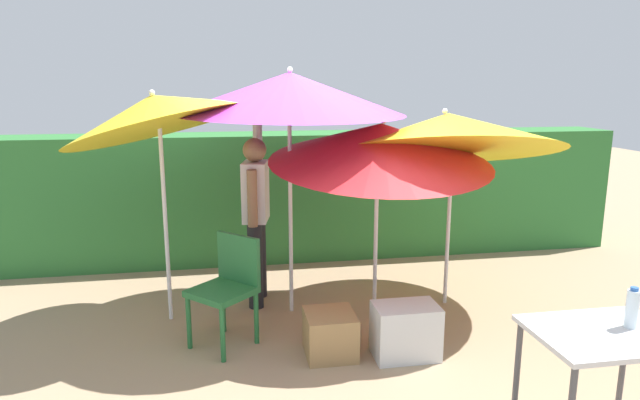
{
  "coord_description": "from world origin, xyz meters",
  "views": [
    {
      "loc": [
        -0.79,
        -4.28,
        2.09
      ],
      "look_at": [
        0.0,
        0.3,
        1.1
      ],
      "focal_mm": 30.74,
      "sensor_mm": 36.0,
      "label": 1
    }
  ],
  "objects_px": {
    "umbrella_navy": "(448,133)",
    "umbrella_yellow": "(290,93)",
    "folding_table": "(604,347)",
    "person_vendor": "(256,208)",
    "umbrella_rainbow": "(381,143)",
    "crate_cardboard": "(330,334)",
    "umbrella_orange": "(156,112)",
    "cooler_box": "(406,331)",
    "bottle_water": "(632,308)",
    "chair_plastic": "(228,284)"
  },
  "relations": [
    {
      "from": "umbrella_rainbow",
      "to": "umbrella_yellow",
      "type": "bearing_deg",
      "value": 162.63
    },
    {
      "from": "umbrella_yellow",
      "to": "folding_table",
      "type": "height_order",
      "value": "umbrella_yellow"
    },
    {
      "from": "cooler_box",
      "to": "chair_plastic",
      "type": "bearing_deg",
      "value": 160.78
    },
    {
      "from": "umbrella_rainbow",
      "to": "umbrella_orange",
      "type": "xyz_separation_m",
      "value": [
        -1.88,
        0.21,
        0.27
      ]
    },
    {
      "from": "umbrella_orange",
      "to": "chair_plastic",
      "type": "height_order",
      "value": "umbrella_orange"
    },
    {
      "from": "chair_plastic",
      "to": "crate_cardboard",
      "type": "distance_m",
      "value": 0.91
    },
    {
      "from": "umbrella_rainbow",
      "to": "folding_table",
      "type": "height_order",
      "value": "umbrella_rainbow"
    },
    {
      "from": "person_vendor",
      "to": "bottle_water",
      "type": "height_order",
      "value": "person_vendor"
    },
    {
      "from": "umbrella_orange",
      "to": "umbrella_navy",
      "type": "xyz_separation_m",
      "value": [
        2.57,
        -0.03,
        -0.21
      ]
    },
    {
      "from": "bottle_water",
      "to": "umbrella_yellow",
      "type": "bearing_deg",
      "value": 126.21
    },
    {
      "from": "umbrella_orange",
      "to": "cooler_box",
      "type": "height_order",
      "value": "umbrella_orange"
    },
    {
      "from": "person_vendor",
      "to": "umbrella_rainbow",
      "type": "bearing_deg",
      "value": -25.82
    },
    {
      "from": "person_vendor",
      "to": "bottle_water",
      "type": "relative_size",
      "value": 7.83
    },
    {
      "from": "bottle_water",
      "to": "umbrella_orange",
      "type": "bearing_deg",
      "value": 141.23
    },
    {
      "from": "umbrella_orange",
      "to": "umbrella_yellow",
      "type": "height_order",
      "value": "umbrella_orange"
    },
    {
      "from": "chair_plastic",
      "to": "umbrella_rainbow",
      "type": "bearing_deg",
      "value": 13.41
    },
    {
      "from": "umbrella_orange",
      "to": "chair_plastic",
      "type": "relative_size",
      "value": 2.58
    },
    {
      "from": "folding_table",
      "to": "bottle_water",
      "type": "xyz_separation_m",
      "value": [
        0.17,
        0.03,
        0.2
      ]
    },
    {
      "from": "cooler_box",
      "to": "crate_cardboard",
      "type": "height_order",
      "value": "cooler_box"
    },
    {
      "from": "umbrella_rainbow",
      "to": "cooler_box",
      "type": "bearing_deg",
      "value": -89.39
    },
    {
      "from": "umbrella_orange",
      "to": "chair_plastic",
      "type": "bearing_deg",
      "value": -44.2
    },
    {
      "from": "folding_table",
      "to": "bottle_water",
      "type": "bearing_deg",
      "value": 8.47
    },
    {
      "from": "umbrella_orange",
      "to": "folding_table",
      "type": "xyz_separation_m",
      "value": [
        2.61,
        -2.26,
        -1.21
      ]
    },
    {
      "from": "umbrella_orange",
      "to": "folding_table",
      "type": "distance_m",
      "value": 3.66
    },
    {
      "from": "umbrella_orange",
      "to": "umbrella_rainbow",
      "type": "bearing_deg",
      "value": -6.3
    },
    {
      "from": "umbrella_navy",
      "to": "crate_cardboard",
      "type": "relative_size",
      "value": 5.29
    },
    {
      "from": "umbrella_rainbow",
      "to": "bottle_water",
      "type": "xyz_separation_m",
      "value": [
        0.9,
        -2.03,
        -0.73
      ]
    },
    {
      "from": "umbrella_navy",
      "to": "person_vendor",
      "type": "height_order",
      "value": "umbrella_navy"
    },
    {
      "from": "umbrella_yellow",
      "to": "cooler_box",
      "type": "xyz_separation_m",
      "value": [
        0.77,
        -1.03,
        -1.8
      ]
    },
    {
      "from": "umbrella_rainbow",
      "to": "bottle_water",
      "type": "distance_m",
      "value": 2.33
    },
    {
      "from": "crate_cardboard",
      "to": "person_vendor",
      "type": "bearing_deg",
      "value": 112.68
    },
    {
      "from": "folding_table",
      "to": "person_vendor",
      "type": "bearing_deg",
      "value": 124.9
    },
    {
      "from": "umbrella_navy",
      "to": "chair_plastic",
      "type": "xyz_separation_m",
      "value": [
        -2.03,
        -0.5,
        -1.14
      ]
    },
    {
      "from": "crate_cardboard",
      "to": "bottle_water",
      "type": "relative_size",
      "value": 1.66
    },
    {
      "from": "umbrella_yellow",
      "to": "folding_table",
      "type": "relative_size",
      "value": 2.79
    },
    {
      "from": "umbrella_yellow",
      "to": "crate_cardboard",
      "type": "height_order",
      "value": "umbrella_yellow"
    },
    {
      "from": "umbrella_navy",
      "to": "folding_table",
      "type": "distance_m",
      "value": 2.44
    },
    {
      "from": "umbrella_orange",
      "to": "person_vendor",
      "type": "distance_m",
      "value": 1.28
    },
    {
      "from": "crate_cardboard",
      "to": "bottle_water",
      "type": "distance_m",
      "value": 2.11
    },
    {
      "from": "person_vendor",
      "to": "crate_cardboard",
      "type": "xyz_separation_m",
      "value": [
        0.49,
        -1.18,
        -0.76
      ]
    },
    {
      "from": "umbrella_yellow",
      "to": "crate_cardboard",
      "type": "distance_m",
      "value": 2.06
    },
    {
      "from": "chair_plastic",
      "to": "bottle_water",
      "type": "distance_m",
      "value": 2.84
    },
    {
      "from": "umbrella_navy",
      "to": "umbrella_yellow",
      "type": "bearing_deg",
      "value": 177.7
    },
    {
      "from": "crate_cardboard",
      "to": "chair_plastic",
      "type": "bearing_deg",
      "value": 155.93
    },
    {
      "from": "umbrella_orange",
      "to": "umbrella_yellow",
      "type": "relative_size",
      "value": 1.03
    },
    {
      "from": "umbrella_orange",
      "to": "cooler_box",
      "type": "distance_m",
      "value": 2.7
    },
    {
      "from": "cooler_box",
      "to": "umbrella_navy",
      "type": "bearing_deg",
      "value": 54.77
    },
    {
      "from": "umbrella_orange",
      "to": "bottle_water",
      "type": "relative_size",
      "value": 9.58
    },
    {
      "from": "umbrella_navy",
      "to": "crate_cardboard",
      "type": "height_order",
      "value": "umbrella_navy"
    },
    {
      "from": "cooler_box",
      "to": "umbrella_orange",
      "type": "bearing_deg",
      "value": 152.19
    }
  ]
}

